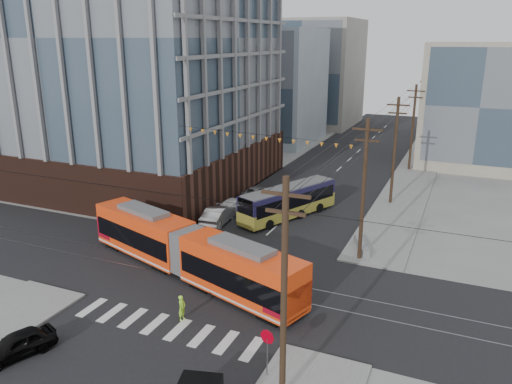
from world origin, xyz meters
TOP-DOWN VIEW (x-y plane):
  - ground at (0.00, 0.00)m, footprint 160.00×160.00m
  - office_building at (-22.00, 23.00)m, footprint 30.00×25.00m
  - bg_bldg_nw_near at (-17.00, 52.00)m, footprint 18.00×16.00m
  - bg_bldg_ne_near at (16.00, 48.00)m, footprint 14.00×14.00m
  - bg_bldg_nw_far at (-14.00, 72.00)m, footprint 16.00×18.00m
  - bg_bldg_ne_far at (18.00, 68.00)m, footprint 16.00×16.00m
  - utility_pole_near at (8.50, -6.00)m, footprint 0.30×0.30m
  - utility_pole_far at (8.50, 56.00)m, footprint 0.30×0.30m
  - streetcar at (-2.21, 3.46)m, footprint 19.55×8.82m
  - city_bus at (0.12, 17.98)m, footprint 6.65×11.03m
  - black_sedan at (-5.77, -8.56)m, footprint 3.05×4.35m
  - parked_car_silver at (-5.21, 13.67)m, footprint 2.19×5.15m
  - parked_car_white at (-5.48, 17.71)m, footprint 2.25×4.43m
  - parked_car_grey at (-5.18, 22.59)m, footprint 2.33×4.43m
  - pedestrian at (0.46, -1.91)m, footprint 0.39×0.59m
  - stop_sign at (7.27, -4.91)m, footprint 0.91×0.91m
  - jersey_barrier at (8.30, 12.78)m, footprint 2.22×3.67m

SIDE VIEW (x-z plane):
  - ground at x=0.00m, z-range 0.00..0.00m
  - jersey_barrier at x=8.30m, z-range 0.00..0.73m
  - parked_car_grey at x=-5.18m, z-range 0.00..1.19m
  - parked_car_white at x=-5.48m, z-range 0.00..1.23m
  - black_sedan at x=-5.77m, z-range 0.00..1.37m
  - pedestrian at x=0.46m, z-range 0.00..1.62m
  - parked_car_silver at x=-5.21m, z-range 0.00..1.65m
  - stop_sign at x=7.27m, z-range 0.00..2.57m
  - city_bus at x=0.12m, z-range 0.00..3.12m
  - streetcar at x=-2.21m, z-range 0.00..3.79m
  - utility_pole_near at x=8.50m, z-range 0.00..11.00m
  - utility_pole_far at x=8.50m, z-range 0.00..11.00m
  - bg_bldg_ne_far at x=18.00m, z-range 0.00..14.00m
  - bg_bldg_ne_near at x=16.00m, z-range 0.00..16.00m
  - bg_bldg_nw_near at x=-17.00m, z-range 0.00..18.00m
  - bg_bldg_nw_far at x=-14.00m, z-range 0.00..20.00m
  - office_building at x=-22.00m, z-range 0.00..28.60m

